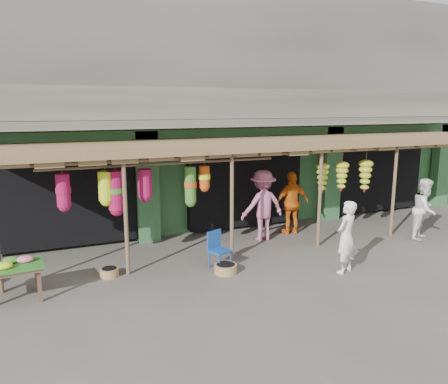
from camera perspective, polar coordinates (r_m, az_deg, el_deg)
name	(u,v)px	position (r m, az deg, el deg)	size (l,w,h in m)	color
ground	(281,248)	(11.54, 7.46, -7.31)	(80.00, 80.00, 0.00)	#514C47
building	(212,114)	(15.33, -1.63, 10.15)	(16.40, 6.80, 7.00)	gray
awning	(264,147)	(11.63, 5.21, 5.88)	(14.00, 2.70, 2.79)	brown
flower_table	(5,268)	(9.23, -26.72, -8.91)	(1.43, 0.92, 0.82)	brown
blue_chair	(217,247)	(10.03, -0.86, -7.23)	(0.52, 0.53, 0.85)	#17479A
basket_mid	(226,269)	(9.81, 0.22, -9.98)	(0.51, 0.51, 0.20)	brown
basket_right	(109,272)	(9.94, -14.73, -10.12)	(0.40, 0.40, 0.18)	#A2724B
person_front	(346,237)	(10.00, 15.65, -5.68)	(0.59, 0.39, 1.62)	white
person_right	(425,209)	(13.24, 24.73, -2.03)	(0.83, 0.64, 1.70)	white
person_vendor	(292,203)	(12.66, 8.86, -1.43)	(1.06, 0.44, 1.82)	orange
person_shopper	(263,205)	(11.96, 5.06, -1.75)	(1.26, 0.72, 1.95)	#C6698F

